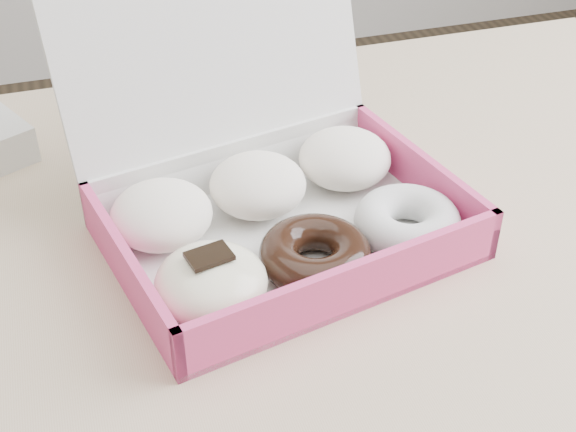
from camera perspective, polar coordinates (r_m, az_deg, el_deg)
name	(u,v)px	position (r m, az deg, el deg)	size (l,w,h in m)	color
table	(278,300)	(0.84, -0.69, -5.99)	(1.20, 0.80, 0.75)	tan
donut_box	(272,201)	(0.78, -1.14, 1.06)	(0.38, 0.36, 0.24)	silver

